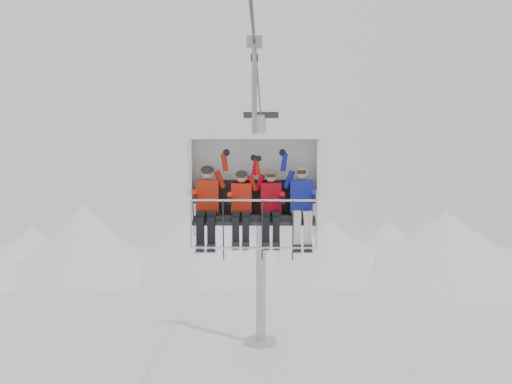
{
  "coord_description": "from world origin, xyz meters",
  "views": [
    {
      "loc": [
        0.19,
        -14.74,
        11.21
      ],
      "look_at": [
        0.0,
        0.0,
        10.28
      ],
      "focal_mm": 45.0,
      "sensor_mm": 36.0,
      "label": 1
    }
  ],
  "objects_px": {
    "lift_tower_right": "(261,246)",
    "skier_center_right": "(271,205)",
    "skier_center_left": "(241,205)",
    "skier_far_right": "(301,203)",
    "skier_far_left": "(207,203)",
    "chairlift_carrier": "(255,178)"
  },
  "relations": [
    {
      "from": "skier_far_left",
      "to": "skier_far_right",
      "type": "distance_m",
      "value": 1.8
    },
    {
      "from": "lift_tower_right",
      "to": "skier_far_left",
      "type": "height_order",
      "value": "lift_tower_right"
    },
    {
      "from": "skier_center_right",
      "to": "skier_center_left",
      "type": "bearing_deg",
      "value": -179.85
    },
    {
      "from": "lift_tower_right",
      "to": "chairlift_carrier",
      "type": "distance_m",
      "value": 24.74
    },
    {
      "from": "skier_center_left",
      "to": "skier_far_right",
      "type": "xyz_separation_m",
      "value": [
        1.15,
        0.01,
        0.04
      ]
    },
    {
      "from": "skier_far_right",
      "to": "lift_tower_right",
      "type": "bearing_deg",
      "value": 92.1
    },
    {
      "from": "skier_center_left",
      "to": "skier_center_right",
      "type": "height_order",
      "value": "skier_center_right"
    },
    {
      "from": "lift_tower_right",
      "to": "skier_center_right",
      "type": "height_order",
      "value": "lift_tower_right"
    },
    {
      "from": "skier_far_left",
      "to": "skier_center_left",
      "type": "height_order",
      "value": "skier_far_left"
    },
    {
      "from": "lift_tower_right",
      "to": "skier_far_left",
      "type": "relative_size",
      "value": 7.9
    },
    {
      "from": "chairlift_carrier",
      "to": "skier_center_left",
      "type": "bearing_deg",
      "value": -128.19
    },
    {
      "from": "skier_far_right",
      "to": "skier_center_left",
      "type": "bearing_deg",
      "value": -179.45
    },
    {
      "from": "lift_tower_right",
      "to": "skier_center_right",
      "type": "xyz_separation_m",
      "value": [
        0.32,
        -24.56,
        4.42
      ]
    },
    {
      "from": "lift_tower_right",
      "to": "skier_center_left",
      "type": "distance_m",
      "value": 24.95
    },
    {
      "from": "skier_far_left",
      "to": "lift_tower_right",
      "type": "bearing_deg",
      "value": 87.9
    },
    {
      "from": "skier_center_left",
      "to": "skier_far_right",
      "type": "distance_m",
      "value": 1.15
    },
    {
      "from": "skier_center_right",
      "to": "skier_far_right",
      "type": "bearing_deg",
      "value": 0.94
    },
    {
      "from": "skier_far_left",
      "to": "skier_center_left",
      "type": "bearing_deg",
      "value": -0.97
    },
    {
      "from": "lift_tower_right",
      "to": "skier_far_right",
      "type": "height_order",
      "value": "lift_tower_right"
    },
    {
      "from": "lift_tower_right",
      "to": "skier_far_left",
      "type": "xyz_separation_m",
      "value": [
        -0.9,
        -24.55,
        4.45
      ]
    },
    {
      "from": "skier_far_left",
      "to": "skier_center_left",
      "type": "relative_size",
      "value": 1.01
    },
    {
      "from": "chairlift_carrier",
      "to": "skier_far_right",
      "type": "distance_m",
      "value": 1.06
    }
  ]
}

